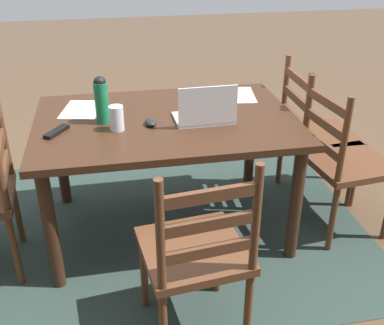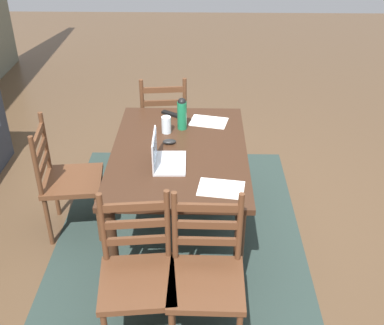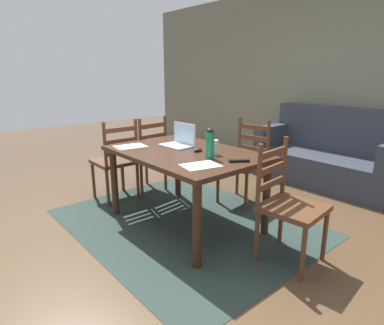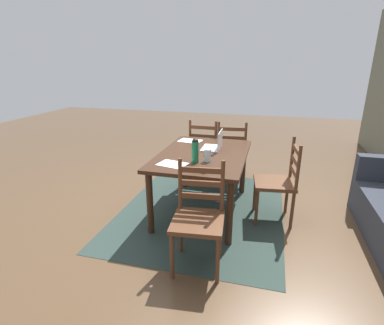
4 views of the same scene
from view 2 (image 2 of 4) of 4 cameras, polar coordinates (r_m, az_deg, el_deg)
name	(u,v)px [view 2 (image 2 of 4)]	position (r m, az deg, el deg)	size (l,w,h in m)	color
ground_plane	(180,228)	(3.95, -1.38, -7.79)	(14.00, 14.00, 0.00)	brown
area_rug	(180,228)	(3.95, -1.38, -7.75)	(2.41, 1.93, 0.01)	#283833
dining_table	(179,160)	(3.57, -1.51, 0.27)	(1.46, 1.00, 0.74)	#382114
chair_far_head	(67,180)	(3.81, -14.66, -2.00)	(0.49, 0.49, 0.95)	#56331E
chair_left_near	(206,277)	(2.88, 1.71, -13.48)	(0.45, 0.45, 0.95)	#56331E
chair_left_far	(138,276)	(2.90, -6.50, -13.29)	(0.48, 0.48, 0.95)	#56331E
chair_right_far	(164,121)	(4.57, -3.37, 4.92)	(0.48, 0.48, 0.95)	#56331E
laptop	(163,157)	(3.33, -3.45, 0.65)	(0.33, 0.23, 0.23)	silver
water_bottle	(182,113)	(3.77, -1.20, 5.92)	(0.08, 0.08, 0.26)	#197247
drinking_glass	(166,125)	(3.74, -3.08, 4.51)	(0.08, 0.08, 0.13)	silver
computer_mouse	(169,142)	(3.61, -2.72, 2.50)	(0.06, 0.10, 0.03)	black
tv_remote	(171,114)	(4.05, -2.53, 5.80)	(0.04, 0.17, 0.02)	black
paper_stack_left	(221,188)	(3.10, 3.48, -3.10)	(0.21, 0.30, 0.00)	white
paper_stack_right	(209,122)	(3.94, 1.99, 4.89)	(0.21, 0.30, 0.00)	white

